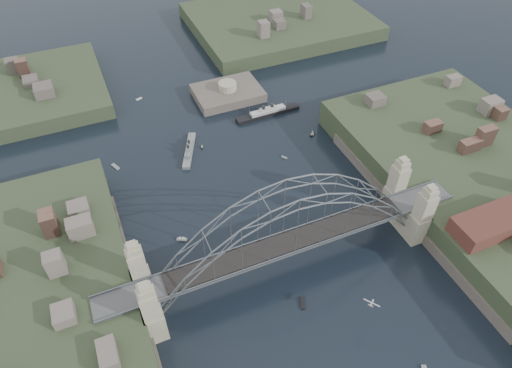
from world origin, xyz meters
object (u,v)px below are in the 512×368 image
Objects in this scene: ocean_liner at (268,113)px; fort_island at (228,98)px; naval_cruiser_near at (189,150)px; naval_cruiser_far at (97,93)px; bridge at (290,231)px; wharf_shed at (495,222)px.

fort_island is at bearing 118.56° from ocean_liner.
naval_cruiser_far reaches higher than naval_cruiser_near.
fort_island is at bearing -24.29° from naval_cruiser_far.
ocean_liner is (8.05, -14.79, 1.16)m from fort_island.
fort_island is at bearing 80.27° from bridge.
fort_island is 44.21m from naval_cruiser_far.
wharf_shed is at bearing -54.72° from naval_cruiser_far.
bridge is 46.23m from wharf_shed.
ocean_liner is (48.33, -32.96, 0.02)m from naval_cruiser_far.
wharf_shed is at bearing -17.65° from bridge.
fort_island reaches higher than ocean_liner.
wharf_shed reaches higher than naval_cruiser_near.
naval_cruiser_far is (-19.72, 40.69, 0.06)m from naval_cruiser_near.
bridge reaches higher than wharf_shed.
naval_cruiser_near is 0.71× the size of ocean_liner.
fort_island reaches higher than naval_cruiser_near.
naval_cruiser_near is 1.00× the size of naval_cruiser_far.
naval_cruiser_far is 0.71× the size of ocean_liner.
bridge reaches higher than fort_island.
ocean_liner is at bearing -34.29° from naval_cruiser_far.
naval_cruiser_far is (-28.28, 88.18, -11.53)m from bridge.
naval_cruiser_near is at bearing -164.88° from ocean_liner.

